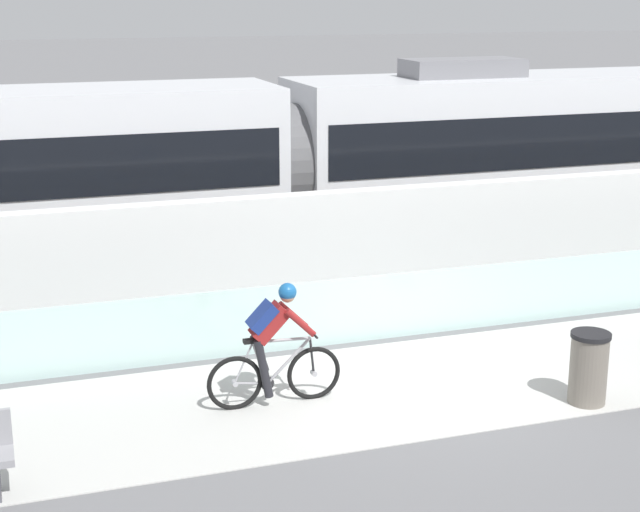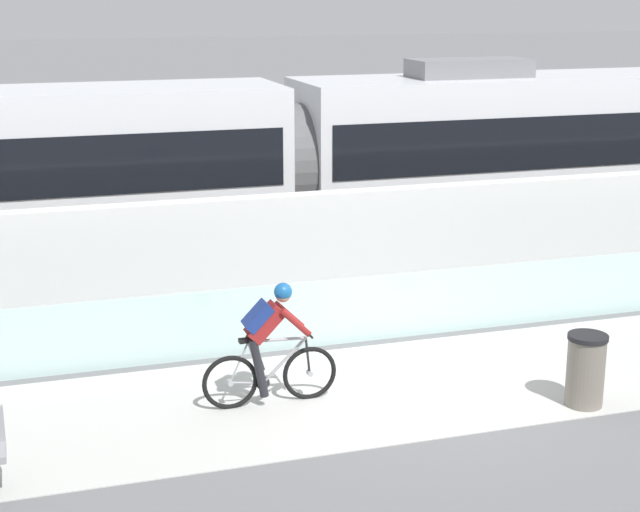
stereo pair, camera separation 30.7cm
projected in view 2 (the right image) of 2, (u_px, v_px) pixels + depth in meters
The scene contains 9 objects.
ground_plane at pixel (423, 385), 13.24m from camera, with size 200.00×200.00×0.00m, color slate.
bike_path_deck at pixel (423, 384), 13.24m from camera, with size 32.00×3.20×0.01m, color beige.
glass_parapet at pixel (375, 308), 14.81m from camera, with size 32.00×0.05×1.01m, color silver.
concrete_barrier_wall at pixel (338, 249), 16.35m from camera, with size 32.00×0.36×1.95m, color silver.
tram_rail_near at pixel (297, 266), 18.89m from camera, with size 32.00×0.08×0.01m, color #595654.
tram_rail_far at pixel (277, 248), 20.21m from camera, with size 32.00×0.08×0.01m, color #595654.
tram at pixel (289, 163), 19.07m from camera, with size 22.56×2.54×3.81m.
cyclist_on_bike at pixel (269, 346), 12.41m from camera, with size 1.77×0.58×1.61m.
trash_bin at pixel (586, 370), 12.45m from camera, with size 0.51×0.51×0.96m.
Camera 2 is at (-5.02, -11.34, 5.15)m, focal length 55.10 mm.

